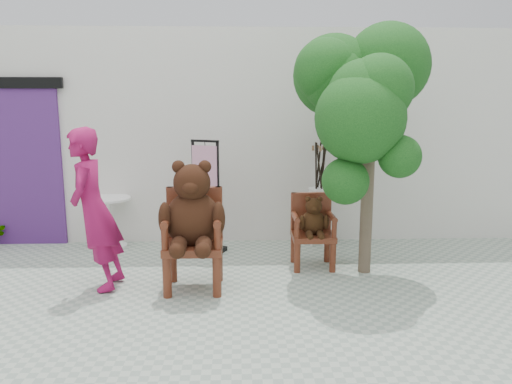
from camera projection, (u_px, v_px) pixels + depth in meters
ground_plane at (233, 317)px, 4.73m from camera, size 60.00×60.00×0.00m
back_wall at (234, 135)px, 7.49m from camera, size 9.00×1.00×3.00m
doorway at (18, 163)px, 6.93m from camera, size 1.40×0.11×2.33m
chair_big at (193, 218)px, 5.31m from camera, size 0.70×0.74×1.41m
chair_small at (313, 224)px, 6.08m from camera, size 0.51×0.48×0.89m
person at (94, 210)px, 5.32m from camera, size 0.44×0.65×1.74m
cafe_table at (109, 216)px, 6.89m from camera, size 0.60×0.60×0.70m
display_stand at (206, 210)px, 6.63m from camera, size 0.55×0.50×1.51m
stool_bucket at (319, 200)px, 6.96m from camera, size 0.32×0.32×1.46m
tree at (358, 89)px, 5.54m from camera, size 1.60×1.71×2.92m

